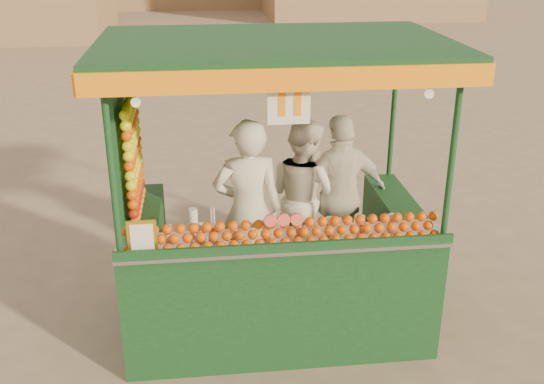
{
  "coord_description": "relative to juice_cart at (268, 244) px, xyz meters",
  "views": [
    {
      "loc": [
        -0.69,
        -5.37,
        3.75
      ],
      "look_at": [
        -0.04,
        0.21,
        1.4
      ],
      "focal_mm": 41.94,
      "sensor_mm": 36.0,
      "label": 1
    }
  ],
  "objects": [
    {
      "name": "juice_cart",
      "position": [
        0.0,
        0.0,
        0.0
      ],
      "size": [
        3.13,
        2.03,
        2.85
      ],
      "color": "#0F371B",
      "rests_on": "ground"
    },
    {
      "name": "vendor_left",
      "position": [
        -0.18,
        0.09,
        0.32
      ],
      "size": [
        0.69,
        0.47,
        1.82
      ],
      "rotation": [
        0.0,
        0.0,
        3.2
      ],
      "color": "silver",
      "rests_on": "ground"
    },
    {
      "name": "ground",
      "position": [
        0.1,
        -0.05,
        -0.92
      ],
      "size": [
        90.0,
        90.0,
        0.0
      ],
      "primitive_type": "plane",
      "color": "#756253",
      "rests_on": "ground"
    },
    {
      "name": "vendor_middle",
      "position": [
        0.43,
        0.56,
        0.24
      ],
      "size": [
        1.0,
        1.03,
        1.67
      ],
      "rotation": [
        0.0,
        0.0,
        2.22
      ],
      "color": "white",
      "rests_on": "ground"
    },
    {
      "name": "vendor_right",
      "position": [
        0.81,
        0.48,
        0.27
      ],
      "size": [
        1.07,
        0.62,
        1.72
      ],
      "rotation": [
        0.0,
        0.0,
        3.36
      ],
      "color": "silver",
      "rests_on": "ground"
    }
  ]
}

